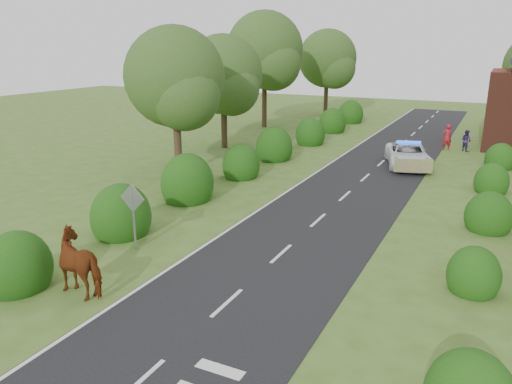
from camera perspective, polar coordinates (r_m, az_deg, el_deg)
The scene contains 14 objects.
ground at distance 15.04m, azimuth -3.34°, elevation -12.60°, with size 120.00×120.00×0.00m, color #426221.
road at distance 28.15m, azimuth 11.85°, elevation 1.14°, with size 6.00×70.00×0.02m, color black.
road_markings at distance 26.66m, azimuth 7.39°, elevation 0.53°, with size 4.96×70.00×0.01m.
hedgerow_left at distance 27.33m, azimuth -3.20°, elevation 2.61°, with size 2.75×50.41×3.00m.
hedgerow_right at distance 23.58m, azimuth 25.15°, elevation -1.75°, with size 2.10×45.78×2.10m.
tree_left_a at distance 28.47m, azimuth -9.01°, elevation 12.36°, with size 5.74×5.60×8.38m.
tree_left_b at distance 36.04m, azimuth -3.52°, elevation 12.89°, with size 5.74×5.60×8.07m.
tree_left_c at distance 45.50m, azimuth 1.25°, elevation 15.55°, with size 6.97×6.80×10.22m.
tree_left_d at distance 53.94m, azimuth 8.37°, elevation 14.59°, with size 6.15×6.00×8.89m.
road_sign at distance 18.57m, azimuth -13.88°, elevation -1.71°, with size 1.06×0.08×2.53m.
cow at distance 16.23m, azimuth -19.04°, elevation -8.04°, with size 1.22×2.30×1.64m, color #5F2A0B.
police_van at distance 32.37m, azimuth 16.95°, elevation 4.07°, with size 3.81×5.68×1.59m.
pedestrian_red at distance 38.45m, azimuth 21.00°, elevation 5.88°, with size 0.68×0.44×1.85m, color #AD1A23.
pedestrian_purple at distance 38.49m, azimuth 22.88°, elevation 5.44°, with size 0.74×0.58×1.53m, color #36215C.
Camera 1 is at (6.57, -11.38, 7.32)m, focal length 35.00 mm.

